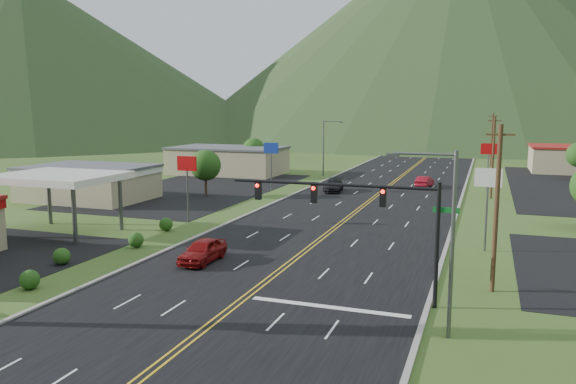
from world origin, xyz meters
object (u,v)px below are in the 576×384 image
(car_red_near, at_px, (203,251))
(gas_canopy, at_px, (59,179))
(car_dark_mid, at_px, (334,186))
(car_red_far, at_px, (425,182))
(streetlight_east, at_px, (446,232))
(streetlight_west, at_px, (325,144))
(traffic_signal, at_px, (365,208))

(car_red_near, bearing_deg, gas_canopy, 165.14)
(car_red_near, distance_m, car_dark_mid, 36.10)
(gas_canopy, distance_m, car_red_far, 48.56)
(gas_canopy, bearing_deg, streetlight_east, -19.88)
(gas_canopy, height_order, car_red_near, gas_canopy)
(gas_canopy, bearing_deg, car_dark_mid, 63.37)
(streetlight_west, distance_m, car_dark_mid, 17.57)
(traffic_signal, height_order, streetlight_east, streetlight_east)
(car_red_near, bearing_deg, car_dark_mid, 89.58)
(traffic_signal, xyz_separation_m, streetlight_east, (4.70, -4.00, -0.15))
(car_red_far, bearing_deg, car_red_near, 84.67)
(gas_canopy, relative_size, car_red_far, 2.17)
(streetlight_west, bearing_deg, gas_canopy, -102.13)
(streetlight_east, height_order, streetlight_west, same)
(streetlight_east, bearing_deg, traffic_signal, 139.61)
(car_red_near, distance_m, car_red_far, 45.67)
(streetlight_west, height_order, car_dark_mid, streetlight_west)
(streetlight_west, xyz_separation_m, gas_canopy, (-10.32, -48.00, -0.31))
(traffic_signal, xyz_separation_m, car_red_near, (-12.43, 3.88, -4.51))
(car_red_near, height_order, car_red_far, car_red_near)
(streetlight_west, distance_m, car_red_near, 52.62)
(car_dark_mid, bearing_deg, car_red_near, -97.79)
(car_red_near, height_order, car_dark_mid, car_red_near)
(streetlight_west, relative_size, car_red_far, 1.96)
(streetlight_west, distance_m, gas_canopy, 49.10)
(streetlight_east, bearing_deg, car_red_near, 155.30)
(car_red_far, bearing_deg, streetlight_west, -16.80)
(streetlight_west, height_order, car_red_far, streetlight_west)
(car_red_near, xyz_separation_m, car_red_far, (10.78, 44.38, -0.07))
(car_dark_mid, bearing_deg, streetlight_west, 101.80)
(car_red_near, xyz_separation_m, car_dark_mid, (-0.02, 36.10, -0.03))
(gas_canopy, bearing_deg, car_red_far, 56.32)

